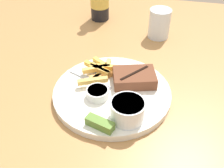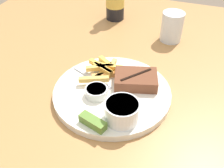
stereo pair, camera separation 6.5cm
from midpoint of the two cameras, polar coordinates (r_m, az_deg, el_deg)
name	(u,v)px [view 2 (the right image)]	position (r m, az deg, el deg)	size (l,w,h in m)	color
dining_table	(112,115)	(0.72, 2.58, -6.78)	(1.28, 1.34, 0.77)	#A87542
dinner_plate	(112,93)	(0.67, 2.78, -2.03)	(0.30, 0.30, 0.02)	silver
steak_portion	(136,79)	(0.67, 7.96, 0.87)	(0.12, 0.10, 0.03)	brown
fries_pile	(104,70)	(0.71, 0.91, 3.01)	(0.10, 0.14, 0.02)	gold
coleslaw_cup	(122,110)	(0.57, 5.44, -5.91)	(0.08, 0.08, 0.05)	white
dipping_sauce_cup	(96,91)	(0.64, -0.50, -1.75)	(0.06, 0.06, 0.02)	silver
pickle_spear	(93,122)	(0.57, -0.80, -8.47)	(0.07, 0.04, 0.02)	#567A2D
fork_utensil	(91,77)	(0.70, -2.06, 1.52)	(0.13, 0.06, 0.00)	#B7B7BC
drinking_glass	(172,27)	(0.90, 14.98, 11.89)	(0.07, 0.07, 0.10)	silver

